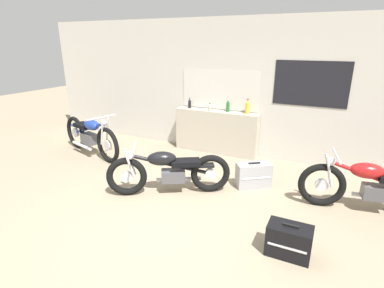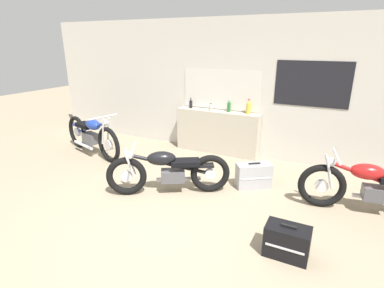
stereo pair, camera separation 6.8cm
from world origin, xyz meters
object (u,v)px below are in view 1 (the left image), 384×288
object	(u,v)px
bottle_leftmost	(190,104)
hard_case_silver	(254,175)
bottle_center	(228,106)
motorcycle_black	(169,171)
bottle_right_center	(248,107)
motorcycle_blue	(90,135)
motorcycle_red	(372,186)
hard_case_black	(289,241)
bottle_left_center	(210,107)

from	to	relation	value
bottle_leftmost	hard_case_silver	xyz separation A→B (m)	(1.83, -1.28, -0.82)
bottle_center	hard_case_silver	xyz separation A→B (m)	(0.94, -1.29, -0.84)
motorcycle_black	hard_case_silver	distance (m)	1.43
bottle_right_center	motorcycle_black	distance (m)	2.32
bottle_leftmost	bottle_right_center	world-z (taller)	bottle_right_center
bottle_leftmost	bottle_center	world-z (taller)	bottle_center
bottle_leftmost	motorcycle_blue	distance (m)	2.24
bottle_center	bottle_right_center	size ratio (longest dim) A/B	0.89
bottle_center	motorcycle_blue	xyz separation A→B (m)	(-2.60, -1.33, -0.61)
bottle_leftmost	motorcycle_black	xyz separation A→B (m)	(0.68, -2.10, -0.64)
bottle_leftmost	hard_case_silver	size ratio (longest dim) A/B	0.36
motorcycle_red	bottle_leftmost	bearing A→B (deg)	159.23
bottle_leftmost	hard_case_black	bearing A→B (deg)	-46.63
bottle_center	hard_case_silver	world-z (taller)	bottle_center
bottle_leftmost	hard_case_black	distance (m)	3.94
bottle_leftmost	motorcycle_black	distance (m)	2.30
bottle_center	bottle_left_center	bearing A→B (deg)	-169.80
motorcycle_red	bottle_center	bearing A→B (deg)	153.01
hard_case_black	motorcycle_blue	bearing A→B (deg)	161.29
motorcycle_black	motorcycle_blue	bearing A→B (deg)	161.86
motorcycle_red	motorcycle_blue	size ratio (longest dim) A/B	0.99
bottle_leftmost	bottle_left_center	bearing A→B (deg)	-6.84
motorcycle_blue	bottle_right_center	bearing A→B (deg)	24.04
motorcycle_red	bottle_left_center	bearing A→B (deg)	157.08
bottle_right_center	hard_case_silver	size ratio (longest dim) A/B	0.50
bottle_right_center	motorcycle_red	xyz separation A→B (m)	(2.23, -1.36, -0.66)
bottle_left_center	motorcycle_red	xyz separation A→B (m)	(3.02, -1.28, -0.60)
bottle_right_center	bottle_leftmost	bearing A→B (deg)	-179.13
bottle_left_center	bottle_center	size ratio (longest dim) A/B	0.62
bottle_center	hard_case_black	size ratio (longest dim) A/B	0.54
motorcycle_blue	bottle_center	bearing A→B (deg)	27.13
bottle_center	hard_case_silver	bearing A→B (deg)	-53.85
bottle_leftmost	motorcycle_black	bearing A→B (deg)	-72.14
bottle_center	motorcycle_red	size ratio (longest dim) A/B	0.14
bottle_right_center	hard_case_silver	xyz separation A→B (m)	(0.53, -1.30, -0.86)
bottle_left_center	bottle_right_center	world-z (taller)	bottle_right_center
bottle_right_center	motorcycle_black	bearing A→B (deg)	-106.28
bottle_left_center	hard_case_silver	size ratio (longest dim) A/B	0.27
bottle_leftmost	hard_case_black	world-z (taller)	bottle_leftmost
bottle_center	motorcycle_red	world-z (taller)	bottle_center
bottle_left_center	bottle_center	xyz separation A→B (m)	(0.38, 0.07, 0.05)
bottle_left_center	motorcycle_red	distance (m)	3.33
motorcycle_red	motorcycle_blue	bearing A→B (deg)	179.84
bottle_center	motorcycle_blue	size ratio (longest dim) A/B	0.13
motorcycle_black	hard_case_black	world-z (taller)	motorcycle_black
bottle_leftmost	motorcycle_blue	size ratio (longest dim) A/B	0.11
motorcycle_blue	hard_case_silver	distance (m)	3.55
bottle_left_center	hard_case_silver	distance (m)	1.97
bottle_left_center	hard_case_black	xyz separation A→B (m)	(2.13, -2.74, -0.82)
bottle_leftmost	motorcycle_red	world-z (taller)	bottle_leftmost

